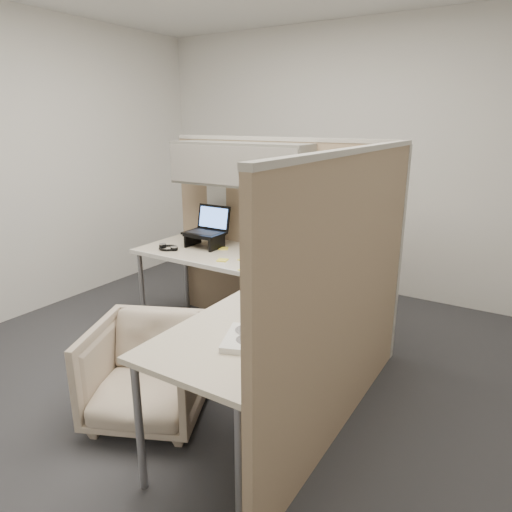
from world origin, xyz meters
The scene contains 20 objects.
ground centered at (0.00, 0.00, 0.00)m, with size 4.50×4.50×0.00m, color #2D2D31.
partition_back centered at (-0.22, 0.83, 1.10)m, with size 2.00×0.36×1.63m.
partition_right centered at (0.90, -0.07, 0.82)m, with size 0.07×2.03×1.63m.
desk centered at (0.12, 0.13, 0.69)m, with size 2.00×1.98×0.73m.
office_chair centered at (-0.13, -0.61, 0.34)m, with size 0.65×0.61×0.67m, color beige.
monitor_left centered at (0.16, 0.68, 1.00)m, with size 0.43×0.20×0.47m.
monitor_right centered at (0.60, 0.58, 1.00)m, with size 0.35×0.32×0.47m.
laptop_station centered at (-0.61, 0.61, 0.86)m, with size 0.32×0.28×0.34m.
keyboard centered at (0.18, 0.38, 0.74)m, with size 0.45×0.15×0.02m, color black.
mouse centered at (0.51, 0.31, 0.75)m, with size 0.11×0.07×0.04m, color black.
travel_mug centered at (0.34, 0.64, 0.82)m, with size 0.08×0.08×0.17m.
soda_can_green centered at (0.65, 0.29, 0.79)m, with size 0.07×0.07×0.12m, color black.
soda_can_silver centered at (0.50, 0.47, 0.79)m, with size 0.07×0.07×0.12m, color #1E3FA5.
sticky_note_b centered at (0.01, 0.24, 0.73)m, with size 0.08×0.08×0.01m, color yellow.
sticky_note_c centered at (-0.45, 0.62, 0.73)m, with size 0.08×0.08×0.01m, color yellow.
sticky_note_d centered at (-0.13, 0.45, 0.73)m, with size 0.08×0.08×0.01m, color yellow.
sticky_note_a centered at (-0.26, 0.35, 0.73)m, with size 0.08×0.08×0.01m, color yellow.
headphones centered at (-0.83, 0.37, 0.74)m, with size 0.20×0.17×0.03m.
paper_stack centered at (0.62, -0.66, 0.75)m, with size 0.31×0.34×0.03m.
desk_clock centered at (0.59, -0.20, 0.78)m, with size 0.10×0.09×0.10m.
Camera 1 is at (1.71, -2.33, 1.76)m, focal length 32.00 mm.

